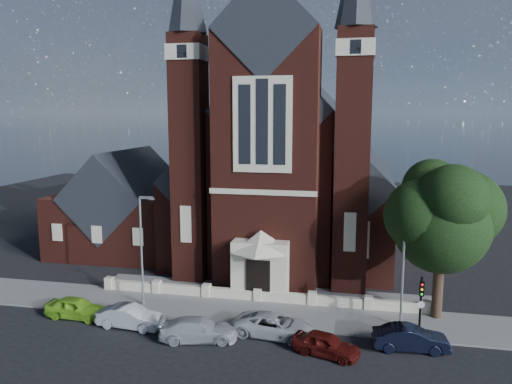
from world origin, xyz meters
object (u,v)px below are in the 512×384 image
(street_lamp_right, at_px, (405,260))
(car_navy, at_px, (411,338))
(church, at_px, (290,168))
(car_silver_a, at_px, (130,317))
(street_tree, at_px, (444,220))
(car_silver_b, at_px, (198,329))
(traffic_signal, at_px, (421,300))
(street_lamp_left, at_px, (142,244))
(parish_hall, at_px, (127,211))
(car_white_suv, at_px, (275,325))
(car_dark_red, at_px, (326,344))
(car_lime_van, at_px, (76,308))

(street_lamp_right, relative_size, car_navy, 1.84)
(car_navy, bearing_deg, church, 20.73)
(car_silver_a, bearing_deg, street_tree, -71.67)
(car_silver_a, distance_m, car_silver_b, 5.00)
(church, bearing_deg, traffic_signal, -61.80)
(street_lamp_left, bearing_deg, parish_hall, 120.02)
(traffic_signal, distance_m, car_white_suv, 9.12)
(street_lamp_left, bearing_deg, car_dark_red, -19.71)
(car_silver_a, height_order, car_dark_red, car_silver_a)
(church, height_order, parish_hall, church)
(traffic_signal, bearing_deg, street_lamp_left, 175.24)
(car_silver_b, distance_m, car_navy, 12.75)
(church, distance_m, car_silver_a, 24.84)
(street_lamp_left, bearing_deg, traffic_signal, -4.76)
(car_white_suv, bearing_deg, car_silver_a, 101.05)
(street_lamp_right, distance_m, car_silver_a, 18.13)
(car_white_suv, bearing_deg, street_lamp_left, 80.74)
(church, bearing_deg, car_lime_van, -117.88)
(car_silver_b, bearing_deg, car_lime_van, 67.88)
(car_silver_a, bearing_deg, parish_hall, 29.76)
(parish_hall, xyz_separation_m, car_lime_van, (4.43, -16.93, -3.29))
(parish_hall, distance_m, car_silver_a, 19.93)
(traffic_signal, xyz_separation_m, car_white_suv, (-8.82, -1.35, -1.88))
(traffic_signal, bearing_deg, car_dark_red, -149.58)
(street_tree, height_order, car_lime_van, street_tree)
(street_lamp_right, bearing_deg, church, 118.04)
(street_lamp_right, bearing_deg, traffic_signal, -59.99)
(car_silver_b, bearing_deg, car_navy, -96.46)
(traffic_signal, xyz_separation_m, car_silver_b, (-13.33, -2.91, -1.88))
(car_silver_a, bearing_deg, church, -14.49)
(car_silver_b, bearing_deg, car_silver_a, 67.34)
(street_lamp_left, relative_size, car_lime_van, 1.91)
(street_tree, xyz_separation_m, street_lamp_left, (-20.51, -1.71, -2.36))
(street_lamp_left, distance_m, car_navy, 18.92)
(car_silver_b, bearing_deg, street_lamp_right, -82.71)
(car_white_suv, height_order, car_dark_red, car_white_suv)
(car_lime_van, bearing_deg, street_lamp_left, -49.28)
(church, relative_size, street_lamp_right, 4.31)
(car_navy, bearing_deg, parish_hall, 52.58)
(street_tree, bearing_deg, car_silver_b, -157.47)
(church, relative_size, traffic_signal, 8.72)
(street_lamp_left, distance_m, car_silver_a, 5.34)
(car_white_suv, xyz_separation_m, car_dark_red, (3.32, -1.88, -0.03))
(street_tree, height_order, car_dark_red, street_tree)
(church, bearing_deg, street_lamp_left, -112.66)
(church, relative_size, car_navy, 7.95)
(car_navy, bearing_deg, street_lamp_right, 0.28)
(traffic_signal, relative_size, car_navy, 0.91)
(parish_hall, distance_m, street_lamp_right, 29.62)
(church, bearing_deg, car_white_suv, -84.31)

